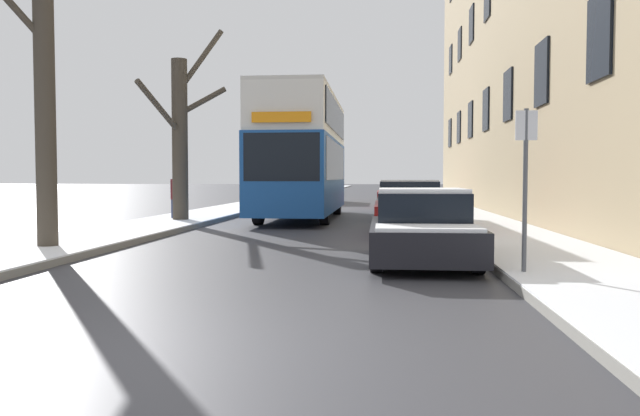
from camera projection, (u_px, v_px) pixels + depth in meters
name	position (u px, v px, depth m)	size (l,w,h in m)	color
ground_plane	(158.00, 357.00, 5.44)	(320.00, 320.00, 0.00)	#38383D
sidewalk_left	(305.00, 194.00, 58.63)	(2.69, 130.00, 0.16)	gray
sidewalk_right	(415.00, 194.00, 57.64)	(2.69, 130.00, 0.16)	gray
terrace_facade_right	(597.00, 3.00, 26.16)	(9.10, 37.10, 17.80)	tan
bare_tree_left_0	(43.00, 49.00, 12.78)	(4.22, 3.07, 8.40)	#423A30
bare_tree_left_1	(181.00, 135.00, 21.09)	(2.24, 3.05, 6.72)	#423A30
double_decker_bus	(303.00, 150.00, 23.91)	(2.62, 10.41, 4.67)	#194C99
parked_car_0	(422.00, 229.00, 11.49)	(1.87, 4.15, 1.37)	black
parked_car_1	(408.00, 209.00, 17.32)	(1.82, 4.53, 1.51)	maroon
parked_car_2	(401.00, 203.00, 23.18)	(1.75, 4.24, 1.39)	#474C56
parked_car_3	(397.00, 198.00, 28.30)	(1.69, 4.13, 1.41)	#474C56
parked_car_4	(395.00, 195.00, 33.55)	(1.86, 4.46, 1.42)	maroon
oncoming_van	(316.00, 183.00, 40.99)	(1.91, 5.19, 2.29)	#9EA3AD
pedestrian_left_sidewalk	(176.00, 195.00, 22.00)	(0.38, 0.38, 1.76)	navy
street_sign_post	(525.00, 183.00, 9.28)	(0.32, 0.07, 2.59)	#4C4F54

